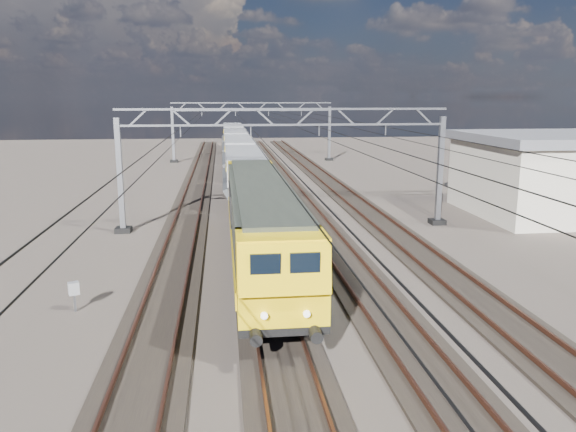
{
  "coord_description": "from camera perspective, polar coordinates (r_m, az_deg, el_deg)",
  "views": [
    {
      "loc": [
        -3.64,
        -28.69,
        7.73
      ],
      "look_at": [
        -0.74,
        -3.78,
        2.4
      ],
      "focal_mm": 35.0,
      "sensor_mm": 36.0,
      "label": 1
    }
  ],
  "objects": [
    {
      "name": "hopper_wagon_mid",
      "position": [
        57.09,
        -5.0,
        6.42
      ],
      "size": [
        3.38,
        13.0,
        3.25
      ],
      "color": "black",
      "rests_on": "ground"
    },
    {
      "name": "track_loco",
      "position": [
        29.74,
        -3.26,
        -2.94
      ],
      "size": [
        2.6,
        140.0,
        0.3
      ],
      "color": "black",
      "rests_on": "ground"
    },
    {
      "name": "track_inner_east",
      "position": [
        30.23,
        4.34,
        -2.71
      ],
      "size": [
        2.6,
        140.0,
        0.3
      ],
      "color": "black",
      "rests_on": "ground"
    },
    {
      "name": "catenary_gantry_far",
      "position": [
        68.9,
        -3.65,
        8.79
      ],
      "size": [
        19.9,
        0.9,
        7.11
      ],
      "color": "gray",
      "rests_on": "ground"
    },
    {
      "name": "hopper_wagon_lead",
      "position": [
        42.99,
        -4.42,
        4.61
      ],
      "size": [
        3.38,
        13.0,
        3.25
      ],
      "color": "black",
      "rests_on": "ground"
    },
    {
      "name": "hopper_wagon_fourth",
      "position": [
        85.39,
        -5.59,
        8.25
      ],
      "size": [
        3.38,
        13.0,
        3.25
      ],
      "color": "black",
      "rests_on": "ground"
    },
    {
      "name": "ground",
      "position": [
        29.94,
        0.57,
        -2.97
      ],
      "size": [
        160.0,
        160.0,
        0.0
      ],
      "primitive_type": "plane",
      "color": "#2A231F",
      "rests_on": "ground"
    },
    {
      "name": "overhead_wires",
      "position": [
        36.93,
        -0.99,
        8.92
      ],
      "size": [
        12.03,
        140.0,
        0.53
      ],
      "color": "black",
      "rests_on": "ground"
    },
    {
      "name": "trackside_cabinet",
      "position": [
        22.08,
        -20.93,
        -6.99
      ],
      "size": [
        0.45,
        0.4,
        1.12
      ],
      "rotation": [
        0.0,
        0.0,
        0.39
      ],
      "color": "gray",
      "rests_on": "ground"
    },
    {
      "name": "track_outer_east",
      "position": [
        31.22,
        11.57,
        -2.45
      ],
      "size": [
        2.6,
        140.0,
        0.3
      ],
      "color": "black",
      "rests_on": "ground"
    },
    {
      "name": "catenary_gantry_mid",
      "position": [
        33.12,
        -0.29,
        5.36
      ],
      "size": [
        19.9,
        0.9,
        7.11
      ],
      "color": "gray",
      "rests_on": "ground"
    },
    {
      "name": "track_outer_west",
      "position": [
        29.79,
        -10.98,
        -3.12
      ],
      "size": [
        2.6,
        140.0,
        0.3
      ],
      "color": "black",
      "rests_on": "ground"
    },
    {
      "name": "locomotive",
      "position": [
        25.54,
        -2.81,
        -0.23
      ],
      "size": [
        2.76,
        21.1,
        3.62
      ],
      "color": "black",
      "rests_on": "ground"
    },
    {
      "name": "hopper_wagon_third",
      "position": [
        71.23,
        -5.36,
        7.51
      ],
      "size": [
        3.38,
        13.0,
        3.25
      ],
      "color": "black",
      "rests_on": "ground"
    }
  ]
}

